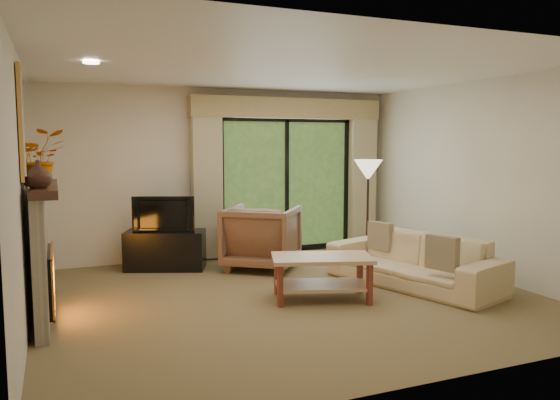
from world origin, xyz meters
name	(u,v)px	position (x,y,z in m)	size (l,w,h in m)	color
floor	(290,297)	(0.00, 0.00, 0.00)	(5.50, 5.50, 0.00)	olive
ceiling	(290,69)	(0.00, 0.00, 2.60)	(5.50, 5.50, 0.00)	white
wall_back	(226,174)	(0.00, 2.50, 1.30)	(5.00, 5.00, 0.00)	beige
wall_front	(429,210)	(0.00, -2.50, 1.30)	(5.00, 5.00, 0.00)	beige
wall_left	(24,194)	(-2.75, 0.00, 1.30)	(5.00, 5.00, 0.00)	beige
wall_right	(480,179)	(2.75, 0.00, 1.30)	(5.00, 5.00, 0.00)	beige
fireplace	(41,253)	(-2.63, 0.20, 0.69)	(0.24, 1.70, 1.37)	gray
mirror	(25,125)	(-2.71, 0.20, 1.95)	(0.07, 1.45, 1.02)	gold
sliding_door	(286,185)	(1.00, 2.45, 1.10)	(2.26, 0.10, 2.16)	black
curtain_left	(207,181)	(-0.35, 2.34, 1.20)	(0.45, 0.18, 2.35)	tan
curtain_right	(362,177)	(2.35, 2.34, 1.20)	(0.45, 0.18, 2.35)	tan
cornice	(289,108)	(1.00, 2.36, 2.32)	(3.20, 0.24, 0.32)	tan
media_console	(165,250)	(-1.07, 1.95, 0.27)	(1.09, 0.49, 0.55)	black
tv	(165,213)	(-1.07, 1.95, 0.79)	(0.86, 0.11, 0.50)	black
armchair	(262,237)	(0.20, 1.47, 0.45)	(0.96, 0.99, 0.90)	brown
sofa	(413,261)	(1.61, -0.15, 0.32)	(2.20, 0.86, 0.64)	#D0B585
pillow_near	(442,253)	(1.53, -0.78, 0.54)	(0.10, 0.39, 0.39)	brown
pillow_far	(380,236)	(1.53, 0.49, 0.54)	(0.10, 0.37, 0.37)	brown
coffee_table	(322,278)	(0.29, -0.25, 0.25)	(1.12, 0.62, 0.50)	tan
floor_lamp	(367,213)	(1.71, 1.10, 0.77)	(0.41, 0.41, 1.54)	beige
vase	(38,174)	(-2.61, -0.29, 1.50)	(0.24, 0.24, 0.25)	#3D231A
branches	(38,158)	(-2.61, 0.01, 1.64)	(0.48, 0.42, 0.54)	#CB6409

